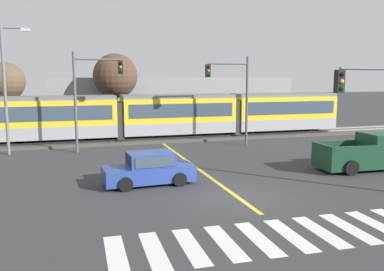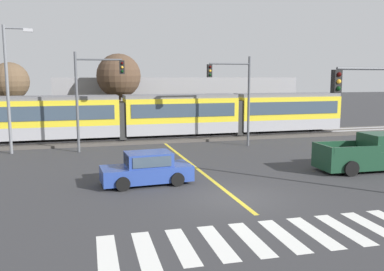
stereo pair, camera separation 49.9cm
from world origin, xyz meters
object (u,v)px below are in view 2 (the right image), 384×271
at_px(sedan_crossing, 147,169).
at_px(bare_tree_west, 119,76).
at_px(street_lamp_west, 10,82).
at_px(pickup_truck, 368,155).
at_px(bare_tree_far_west, 10,82).
at_px(traffic_light_far_right, 236,89).
at_px(traffic_light_near_right, 382,107).
at_px(traffic_light_far_left, 92,88).
at_px(light_rail_tram, 181,114).

bearing_deg(sedan_crossing, bare_tree_west, 88.34).
height_order(street_lamp_west, bare_tree_west, street_lamp_west).
height_order(pickup_truck, bare_tree_far_west, bare_tree_far_west).
height_order(pickup_truck, bare_tree_west, bare_tree_west).
distance_m(traffic_light_far_right, bare_tree_far_west, 18.72).
xyz_separation_m(traffic_light_near_right, bare_tree_far_west, (-17.38, 22.66, 0.81)).
bearing_deg(bare_tree_west, bare_tree_far_west, -172.29).
bearing_deg(pickup_truck, sedan_crossing, 178.34).
bearing_deg(bare_tree_far_west, traffic_light_far_right, -29.47).
xyz_separation_m(traffic_light_far_right, bare_tree_west, (-7.29, 10.42, 0.90)).
height_order(traffic_light_near_right, bare_tree_west, bare_tree_west).
bearing_deg(traffic_light_far_left, bare_tree_far_west, 126.35).
bearing_deg(traffic_light_far_right, traffic_light_far_left, 176.59).
distance_m(sedan_crossing, bare_tree_west, 19.67).
bearing_deg(traffic_light_near_right, sedan_crossing, 152.20).
bearing_deg(bare_tree_west, traffic_light_near_right, -70.67).
xyz_separation_m(sedan_crossing, traffic_light_near_right, (8.93, -4.71, 3.10)).
bearing_deg(street_lamp_west, bare_tree_west, 49.82).
bearing_deg(traffic_light_near_right, traffic_light_far_left, 128.17).
bearing_deg(bare_tree_west, sedan_crossing, -91.66).
bearing_deg(traffic_light_far_right, sedan_crossing, -131.91).
bearing_deg(bare_tree_west, light_rail_tram, -54.08).
distance_m(sedan_crossing, bare_tree_far_west, 20.22).
bearing_deg(light_rail_tram, traffic_light_far_left, -150.95).
distance_m(light_rail_tram, traffic_light_far_left, 8.29).
bearing_deg(light_rail_tram, sedan_crossing, -110.23).
relative_size(traffic_light_near_right, traffic_light_far_right, 0.88).
relative_size(street_lamp_west, bare_tree_west, 1.16).
bearing_deg(bare_tree_far_west, light_rail_tram, -19.58).
distance_m(street_lamp_west, bare_tree_west, 12.09).
distance_m(traffic_light_far_left, street_lamp_west, 5.18).
relative_size(traffic_light_far_right, street_lamp_west, 0.78).
bearing_deg(bare_tree_west, traffic_light_far_right, -55.04).
relative_size(light_rail_tram, traffic_light_far_right, 4.34).
height_order(sedan_crossing, traffic_light_far_right, traffic_light_far_right).
relative_size(traffic_light_near_right, traffic_light_far_left, 0.85).
bearing_deg(light_rail_tram, bare_tree_far_west, 160.42).
xyz_separation_m(street_lamp_west, bare_tree_west, (7.80, 9.23, 0.41)).
xyz_separation_m(pickup_truck, street_lamp_west, (-19.22, 10.28, 3.82)).
bearing_deg(traffic_light_near_right, pickup_truck, 55.11).
relative_size(light_rail_tram, street_lamp_west, 3.39).
bearing_deg(bare_tree_west, traffic_light_far_left, -105.17).
xyz_separation_m(traffic_light_near_right, street_lamp_west, (-16.17, 14.64, 0.86)).
relative_size(pickup_truck, traffic_light_far_left, 0.83).
height_order(traffic_light_far_left, traffic_light_far_right, traffic_light_far_left).
bearing_deg(traffic_light_near_right, light_rail_tram, 102.77).
xyz_separation_m(traffic_light_near_right, traffic_light_far_right, (-1.09, 13.45, 0.37)).
distance_m(light_rail_tram, pickup_truck, 15.36).
xyz_separation_m(light_rail_tram, sedan_crossing, (-4.87, -13.21, -1.35)).
relative_size(traffic_light_far_right, bare_tree_west, 0.91).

